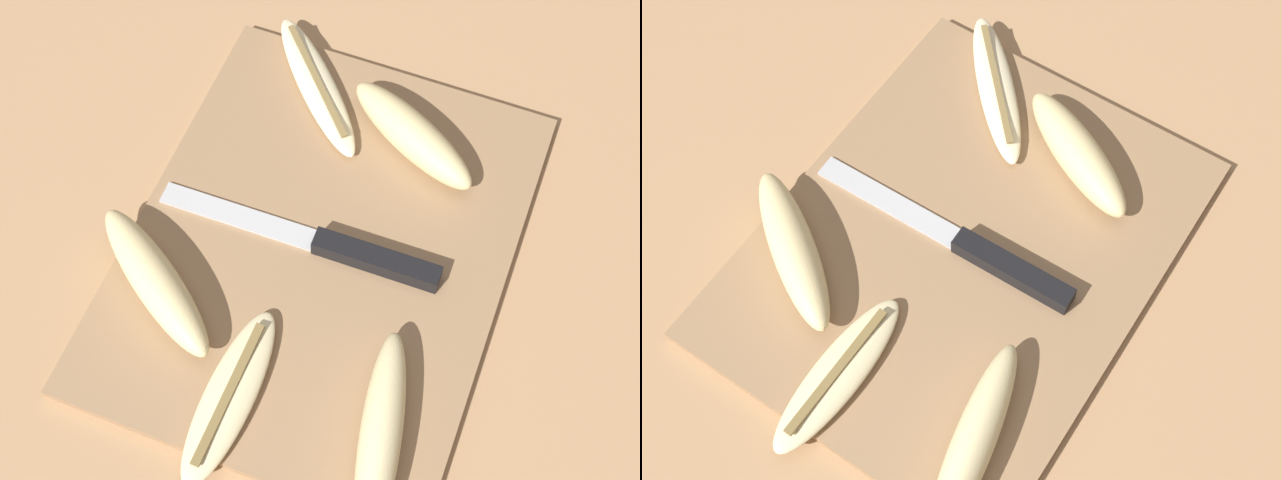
{
  "view_description": "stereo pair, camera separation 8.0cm",
  "coord_description": "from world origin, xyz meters",
  "views": [
    {
      "loc": [
        -0.35,
        -0.14,
        0.73
      ],
      "look_at": [
        0.0,
        0.0,
        0.02
      ],
      "focal_mm": 50.0,
      "sensor_mm": 36.0,
      "label": 1
    },
    {
      "loc": [
        -0.32,
        -0.21,
        0.73
      ],
      "look_at": [
        0.0,
        0.0,
        0.02
      ],
      "focal_mm": 50.0,
      "sensor_mm": 36.0,
      "label": 2
    }
  ],
  "objects": [
    {
      "name": "banana_ripe_center",
      "position": [
        -0.09,
        0.12,
        0.03
      ],
      "size": [
        0.13,
        0.16,
        0.04
      ],
      "rotation": [
        0.0,
        0.0,
        2.54
      ],
      "color": "beige",
      "rests_on": "cutting_board"
    },
    {
      "name": "banana_cream_curved",
      "position": [
        -0.16,
        0.02,
        0.02
      ],
      "size": [
        0.16,
        0.05,
        0.02
      ],
      "rotation": [
        0.0,
        0.0,
        1.56
      ],
      "color": "beige",
      "rests_on": "cutting_board"
    },
    {
      "name": "banana_bright_far",
      "position": [
        0.16,
        0.07,
        0.02
      ],
      "size": [
        0.16,
        0.15,
        0.02
      ],
      "rotation": [
        0.0,
        0.0,
        2.31
      ],
      "color": "beige",
      "rests_on": "cutting_board"
    },
    {
      "name": "banana_soft_right",
      "position": [
        -0.15,
        -0.11,
        0.03
      ],
      "size": [
        0.18,
        0.07,
        0.04
      ],
      "rotation": [
        0.0,
        0.0,
        1.77
      ],
      "color": "beige",
      "rests_on": "cutting_board"
    },
    {
      "name": "knife",
      "position": [
        -0.0,
        -0.03,
        0.02
      ],
      "size": [
        0.03,
        0.27,
        0.02
      ],
      "rotation": [
        0.0,
        0.0,
        0.02
      ],
      "color": "black",
      "rests_on": "cutting_board"
    },
    {
      "name": "banana_mellow_near",
      "position": [
        0.13,
        -0.04,
        0.03
      ],
      "size": [
        0.11,
        0.16,
        0.04
      ],
      "rotation": [
        0.0,
        0.0,
        5.79
      ],
      "color": "beige",
      "rests_on": "cutting_board"
    },
    {
      "name": "cutting_board",
      "position": [
        0.0,
        0.0,
        0.01
      ],
      "size": [
        0.43,
        0.34,
        0.01
      ],
      "color": "#997551",
      "rests_on": "ground_plane"
    },
    {
      "name": "ground_plane",
      "position": [
        0.0,
        0.0,
        0.0
      ],
      "size": [
        4.0,
        4.0,
        0.0
      ],
      "primitive_type": "plane",
      "color": "tan"
    }
  ]
}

